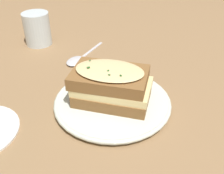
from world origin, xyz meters
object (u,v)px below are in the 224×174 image
(dinner_plate, at_px, (112,102))
(water_glass, at_px, (37,29))
(sandwich, at_px, (111,85))
(spoon, at_px, (78,60))

(dinner_plate, height_order, water_glass, water_glass)
(sandwich, bearing_deg, dinner_plate, 33.09)
(sandwich, xyz_separation_m, spoon, (-0.21, 0.04, -0.05))
(dinner_plate, distance_m, spoon, 0.22)
(dinner_plate, xyz_separation_m, water_glass, (-0.38, -0.01, 0.04))
(water_glass, distance_m, spoon, 0.18)
(dinner_plate, bearing_deg, sandwich, -146.91)
(sandwich, relative_size, water_glass, 1.88)
(dinner_plate, bearing_deg, spoon, 170.77)
(dinner_plate, xyz_separation_m, sandwich, (-0.00, -0.00, 0.04))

